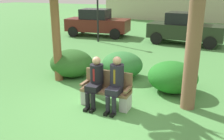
{
  "coord_description": "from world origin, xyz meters",
  "views": [
    {
      "loc": [
        2.59,
        -5.15,
        2.87
      ],
      "look_at": [
        0.14,
        0.61,
        0.85
      ],
      "focal_mm": 40.42,
      "sensor_mm": 36.0,
      "label": 1
    }
  ],
  "objects_px": {
    "street_lamp": "(98,4)",
    "park_bench": "(107,91)",
    "seated_man_left": "(95,79)",
    "parked_car_far": "(185,29)",
    "seated_man_right": "(116,81)",
    "shrub_far_lawn": "(122,65)",
    "shrub_near_bench": "(173,77)",
    "parked_car_near": "(97,23)",
    "shrub_mid_lawn": "(72,63)"
  },
  "relations": [
    {
      "from": "park_bench",
      "to": "shrub_far_lawn",
      "type": "xyz_separation_m",
      "value": [
        -0.42,
        2.21,
        0.04
      ]
    },
    {
      "from": "street_lamp",
      "to": "seated_man_right",
      "type": "bearing_deg",
      "value": -61.08
    },
    {
      "from": "shrub_far_lawn",
      "to": "street_lamp",
      "type": "bearing_deg",
      "value": 123.61
    },
    {
      "from": "parked_car_near",
      "to": "street_lamp",
      "type": "bearing_deg",
      "value": -62.51
    },
    {
      "from": "seated_man_right",
      "to": "shrub_mid_lawn",
      "type": "distance_m",
      "value": 2.9
    },
    {
      "from": "shrub_far_lawn",
      "to": "parked_car_far",
      "type": "height_order",
      "value": "parked_car_far"
    },
    {
      "from": "seated_man_left",
      "to": "street_lamp",
      "type": "height_order",
      "value": "street_lamp"
    },
    {
      "from": "seated_man_right",
      "to": "shrub_far_lawn",
      "type": "distance_m",
      "value": 2.45
    },
    {
      "from": "parked_car_near",
      "to": "shrub_mid_lawn",
      "type": "bearing_deg",
      "value": -70.24
    },
    {
      "from": "seated_man_left",
      "to": "shrub_near_bench",
      "type": "height_order",
      "value": "seated_man_left"
    },
    {
      "from": "seated_man_right",
      "to": "shrub_mid_lawn",
      "type": "xyz_separation_m",
      "value": [
        -2.32,
        1.73,
        -0.28
      ]
    },
    {
      "from": "street_lamp",
      "to": "park_bench",
      "type": "bearing_deg",
      "value": -62.48
    },
    {
      "from": "parked_car_near",
      "to": "shrub_far_lawn",
      "type": "bearing_deg",
      "value": -57.77
    },
    {
      "from": "shrub_mid_lawn",
      "to": "parked_car_far",
      "type": "distance_m",
      "value": 7.52
    },
    {
      "from": "seated_man_right",
      "to": "seated_man_left",
      "type": "bearing_deg",
      "value": -179.39
    },
    {
      "from": "shrub_near_bench",
      "to": "parked_car_far",
      "type": "bearing_deg",
      "value": 94.95
    },
    {
      "from": "parked_car_far",
      "to": "street_lamp",
      "type": "distance_m",
      "value": 4.93
    },
    {
      "from": "seated_man_right",
      "to": "parked_car_far",
      "type": "bearing_deg",
      "value": 86.84
    },
    {
      "from": "park_bench",
      "to": "shrub_far_lawn",
      "type": "relative_size",
      "value": 0.91
    },
    {
      "from": "parked_car_far",
      "to": "parked_car_near",
      "type": "bearing_deg",
      "value": 176.19
    },
    {
      "from": "seated_man_right",
      "to": "shrub_mid_lawn",
      "type": "relative_size",
      "value": 0.9
    },
    {
      "from": "parked_car_near",
      "to": "parked_car_far",
      "type": "relative_size",
      "value": 1.01
    },
    {
      "from": "seated_man_left",
      "to": "shrub_near_bench",
      "type": "bearing_deg",
      "value": 46.01
    },
    {
      "from": "seated_man_left",
      "to": "street_lamp",
      "type": "distance_m",
      "value": 8.38
    },
    {
      "from": "seated_man_left",
      "to": "shrub_far_lawn",
      "type": "distance_m",
      "value": 2.36
    },
    {
      "from": "shrub_mid_lawn",
      "to": "parked_car_far",
      "type": "bearing_deg",
      "value": 68.11
    },
    {
      "from": "park_bench",
      "to": "shrub_near_bench",
      "type": "bearing_deg",
      "value": 48.8
    },
    {
      "from": "park_bench",
      "to": "shrub_near_bench",
      "type": "height_order",
      "value": "park_bench"
    },
    {
      "from": "shrub_far_lawn",
      "to": "park_bench",
      "type": "bearing_deg",
      "value": -79.33
    },
    {
      "from": "seated_man_left",
      "to": "street_lamp",
      "type": "relative_size",
      "value": 0.38
    },
    {
      "from": "street_lamp",
      "to": "shrub_near_bench",
      "type": "bearing_deg",
      "value": -47.93
    },
    {
      "from": "shrub_near_bench",
      "to": "parked_car_near",
      "type": "relative_size",
      "value": 0.36
    },
    {
      "from": "shrub_mid_lawn",
      "to": "parked_car_far",
      "type": "relative_size",
      "value": 0.37
    },
    {
      "from": "seated_man_left",
      "to": "parked_car_far",
      "type": "xyz_separation_m",
      "value": [
        1.03,
        8.7,
        0.12
      ]
    },
    {
      "from": "street_lamp",
      "to": "shrub_far_lawn",
      "type": "bearing_deg",
      "value": -56.39
    },
    {
      "from": "seated_man_left",
      "to": "parked_car_near",
      "type": "xyz_separation_m",
      "value": [
        -4.4,
        9.06,
        0.12
      ]
    },
    {
      "from": "shrub_near_bench",
      "to": "parked_car_near",
      "type": "distance_m",
      "value": 9.53
    },
    {
      "from": "shrub_mid_lawn",
      "to": "shrub_near_bench",
      "type": "bearing_deg",
      "value": -0.64
    },
    {
      "from": "park_bench",
      "to": "seated_man_right",
      "type": "distance_m",
      "value": 0.47
    },
    {
      "from": "street_lamp",
      "to": "shrub_mid_lawn",
      "type": "bearing_deg",
      "value": -72.56
    },
    {
      "from": "shrub_far_lawn",
      "to": "shrub_mid_lawn",
      "type": "bearing_deg",
      "value": -159.54
    },
    {
      "from": "seated_man_right",
      "to": "street_lamp",
      "type": "bearing_deg",
      "value": 118.92
    },
    {
      "from": "seated_man_right",
      "to": "shrub_mid_lawn",
      "type": "bearing_deg",
      "value": 143.32
    },
    {
      "from": "seated_man_left",
      "to": "parked_car_far",
      "type": "distance_m",
      "value": 8.76
    },
    {
      "from": "parked_car_near",
      "to": "parked_car_far",
      "type": "xyz_separation_m",
      "value": [
        5.43,
        -0.36,
        0.0
      ]
    },
    {
      "from": "park_bench",
      "to": "parked_car_far",
      "type": "height_order",
      "value": "parked_car_far"
    },
    {
      "from": "seated_man_left",
      "to": "parked_car_far",
      "type": "bearing_deg",
      "value": 83.25
    },
    {
      "from": "park_bench",
      "to": "parked_car_near",
      "type": "relative_size",
      "value": 0.31
    },
    {
      "from": "street_lamp",
      "to": "parked_car_near",
      "type": "bearing_deg",
      "value": 117.49
    },
    {
      "from": "seated_man_right",
      "to": "street_lamp",
      "type": "distance_m",
      "value": 8.62
    }
  ]
}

